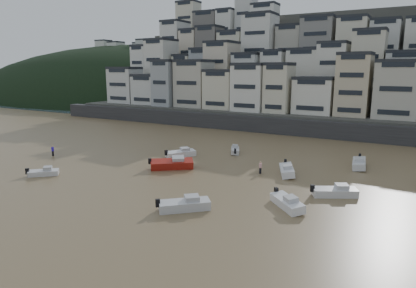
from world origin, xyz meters
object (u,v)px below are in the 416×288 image
Objects in this scene: boat_d at (335,190)px; boat_e at (287,169)px; boat_c at (172,163)px; boat_h at (235,149)px; boat_b at (287,201)px; boat_i at (359,162)px; boat_f at (181,152)px; person_blue at (53,151)px; boat_j at (43,172)px; person_pink at (260,167)px; boat_a at (184,203)px.

boat_d is 0.93× the size of boat_e.
boat_c is 14.26m from boat_h.
boat_h is at bearing 37.68° from boat_c.
boat_i is at bearing 123.16° from boat_b.
boat_f is 3.12× the size of person_blue.
boat_c is at bearing -1.62° from boat_j.
boat_h reaches higher than boat_j.
person_pink reaches higher than boat_i.
boat_j is (-9.97, -18.43, -0.17)m from boat_f.
boat_e is at bearing 31.20° from boat_a.
person_blue is at bearing 150.11° from boat_f.
boat_e is 38.19m from person_blue.
boat_c is 1.23× the size of boat_d.
boat_b is 32.72m from boat_j.
boat_c is at bearing 86.56° from boat_a.
boat_b is at bearing -55.71° from person_pink.
boat_d is at bearing 29.09° from boat_e.
boat_f is 1.19× the size of boat_h.
person_blue is (-25.32, -17.01, 0.25)m from boat_h.
person_blue is at bearing 120.79° from boat_a.
boat_f is at bearing 135.59° from boat_d.
boat_f is at bearing 18.63° from boat_j.
person_pink is (-3.33, -1.36, 0.08)m from boat_e.
boat_c is 16.27m from boat_e.
boat_c reaches higher than boat_a.
boat_e is (15.34, 5.43, -0.12)m from boat_c.
boat_e is at bearing -12.16° from boat_j.
boat_c reaches higher than boat_b.
person_blue reaches higher than boat_e.
boat_a is at bearing -95.78° from person_pink.
boat_f is (-18.46, 1.49, -0.05)m from boat_e.
boat_d is (12.53, 11.95, -0.05)m from boat_a.
person_blue and person_pink have the same top height.
boat_h is at bearing -95.52° from boat_i.
person_pink is (-11.38, -10.29, 0.05)m from boat_i.
boat_c reaches higher than boat_e.
boat_b is 12.86m from person_pink.
boat_a is 0.99× the size of boat_e.
boat_e is (-7.53, 5.92, 0.05)m from boat_d.
boat_h is at bearing 61.51° from boat_a.
boat_b is 0.94× the size of boat_e.
boat_e reaches higher than boat_f.
boat_d is (22.87, -0.49, -0.17)m from boat_c.
boat_a is at bearing -102.23° from boat_b.
boat_d is at bearing 3.45° from person_blue.
person_blue reaches higher than boat_i.
person_pink reaches higher than boat_b.
boat_d is 1.28× the size of boat_j.
boat_i is at bearing -114.43° from boat_h.
boat_d is at bearing -22.78° from person_pink.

